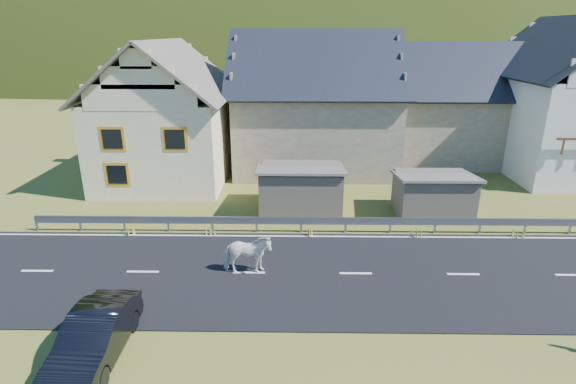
{
  "coord_description": "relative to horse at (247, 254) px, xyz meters",
  "views": [
    {
      "loc": [
        -2.31,
        -14.79,
        8.54
      ],
      "look_at": [
        -2.56,
        1.87,
        2.59
      ],
      "focal_mm": 28.0,
      "sensor_mm": 36.0,
      "label": 1
    }
  ],
  "objects": [
    {
      "name": "ground",
      "position": [
        4.05,
        0.03,
        -0.82
      ],
      "size": [
        160.0,
        160.0,
        0.0
      ],
      "primitive_type": "plane",
      "color": "#494C1C",
      "rests_on": "ground"
    },
    {
      "name": "road",
      "position": [
        4.05,
        0.03,
        -0.8
      ],
      "size": [
        60.0,
        7.0,
        0.04
      ],
      "primitive_type": "cube",
      "color": "black",
      "rests_on": "ground"
    },
    {
      "name": "lane_markings",
      "position": [
        4.05,
        0.03,
        -0.77
      ],
      "size": [
        60.0,
        6.6,
        0.01
      ],
      "primitive_type": "cube",
      "color": "silver",
      "rests_on": "road"
    },
    {
      "name": "guardrail",
      "position": [
        4.05,
        3.71,
        -0.25
      ],
      "size": [
        28.1,
        0.09,
        0.75
      ],
      "color": "#93969B",
      "rests_on": "ground"
    },
    {
      "name": "shed_left",
      "position": [
        2.05,
        6.53,
        0.28
      ],
      "size": [
        4.3,
        3.3,
        2.4
      ],
      "primitive_type": "cube",
      "color": "#62564A",
      "rests_on": "ground"
    },
    {
      "name": "shed_right",
      "position": [
        8.55,
        6.03,
        0.18
      ],
      "size": [
        3.8,
        2.9,
        2.2
      ],
      "primitive_type": "cube",
      "color": "#62564A",
      "rests_on": "ground"
    },
    {
      "name": "house_cream",
      "position": [
        -5.95,
        12.03,
        3.54
      ],
      "size": [
        7.8,
        9.8,
        8.3
      ],
      "color": "#FEE7BA",
      "rests_on": "ground"
    },
    {
      "name": "house_stone_a",
      "position": [
        3.05,
        15.03,
        3.82
      ],
      "size": [
        10.8,
        9.8,
        8.9
      ],
      "color": "gray",
      "rests_on": "ground"
    },
    {
      "name": "house_stone_b",
      "position": [
        13.05,
        17.03,
        3.42
      ],
      "size": [
        9.8,
        8.8,
        8.1
      ],
      "color": "gray",
      "rests_on": "ground"
    },
    {
      "name": "house_white",
      "position": [
        19.05,
        14.03,
        4.24
      ],
      "size": [
        8.8,
        10.8,
        9.7
      ],
      "color": "silver",
      "rests_on": "ground"
    },
    {
      "name": "mountain",
      "position": [
        9.05,
        180.03,
        -20.82
      ],
      "size": [
        440.0,
        280.0,
        260.0
      ],
      "primitive_type": "ellipsoid",
      "color": "#25320C",
      "rests_on": "ground"
    },
    {
      "name": "conifer_patch",
      "position": [
        -50.95,
        110.03,
        5.18
      ],
      "size": [
        76.0,
        50.0,
        28.0
      ],
      "primitive_type": "ellipsoid",
      "color": "black",
      "rests_on": "ground"
    },
    {
      "name": "horse",
      "position": [
        0.0,
        0.0,
        0.0
      ],
      "size": [
        0.94,
        1.88,
        1.55
      ],
      "primitive_type": "imported",
      "rotation": [
        0.0,
        0.0,
        1.62
      ],
      "color": "white",
      "rests_on": "road"
    },
    {
      "name": "car",
      "position": [
        -3.71,
        -4.63,
        -0.15
      ],
      "size": [
        1.46,
        4.06,
        1.33
      ],
      "primitive_type": "imported",
      "rotation": [
        0.0,
        0.0,
        0.01
      ],
      "color": "black",
      "rests_on": "ground"
    }
  ]
}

